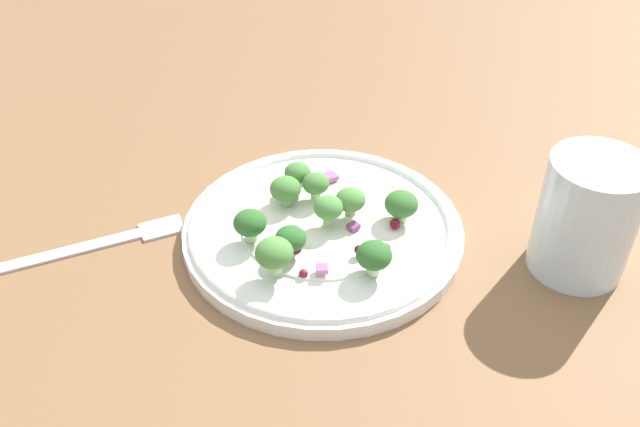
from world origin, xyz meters
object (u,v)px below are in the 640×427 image
Objects in this scene: broccoli_floret_2 at (328,209)px; water_glass at (587,217)px; fork at (87,246)px; broccoli_floret_0 at (316,184)px; plate at (320,231)px; broccoli_floret_1 at (283,191)px.

water_glass reaches higher than broccoli_floret_2.
broccoli_floret_2 reaches higher than fork.
broccoli_floret_0 is 19.79cm from fork.
water_glass is (-17.76, -10.56, 4.05)cm from plate.
broccoli_floret_2 reaches higher than plate.
broccoli_floret_2 is (-0.57, -0.31, 2.44)cm from plate.
broccoli_floret_0 is at bearing -125.94° from fork.
plate is 4.27cm from broccoli_floret_0.
broccoli_floret_0 is 0.96× the size of broccoli_floret_2.
broccoli_floret_2 is at bearing -151.57° from plate.
fork is (11.50, 15.86, -2.82)cm from broccoli_floret_0.
water_glass reaches higher than fork.
water_glass reaches higher than broccoli_floret_0.
plate reaches higher than fork.
broccoli_floret_0 and broccoli_floret_1 have the same top height.
broccoli_floret_1 reaches higher than fork.
plate is 21.06cm from water_glass.
broccoli_floret_1 is at bearing 3.38° from broccoli_floret_2.
broccoli_floret_1 is at bearing 25.68° from water_glass.
broccoli_floret_0 is 21.96cm from water_glass.
broccoli_floret_1 is 0.28× the size of water_glass.
plate is 2.53cm from broccoli_floret_2.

